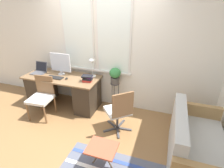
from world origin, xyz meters
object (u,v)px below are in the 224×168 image
(folding_stool, at_px, (102,149))
(plant_stand, at_px, (115,87))
(laptop, at_px, (39,71))
(office_chair_swivel, at_px, (119,111))
(mouse, at_px, (67,78))
(couch_loveseat, at_px, (194,148))
(desk_lamp, at_px, (92,63))
(book_stack, at_px, (87,78))
(monitor, at_px, (60,63))
(keyboard, at_px, (55,77))
(potted_plant, at_px, (115,75))
(desk_chair_wooden, at_px, (42,96))

(folding_stool, bearing_deg, plant_stand, 101.48)
(laptop, bearing_deg, office_chair_swivel, -13.35)
(mouse, xyz_separation_m, couch_loveseat, (2.56, -0.73, -0.45))
(desk_lamp, distance_m, book_stack, 0.38)
(monitor, distance_m, folding_stool, 2.20)
(keyboard, xyz_separation_m, potted_plant, (1.25, 0.40, 0.07))
(mouse, bearing_deg, monitor, 141.25)
(laptop, distance_m, potted_plant, 1.79)
(office_chair_swivel, relative_size, couch_loveseat, 0.64)
(desk_lamp, bearing_deg, mouse, -144.74)
(book_stack, xyz_separation_m, potted_plant, (0.49, 0.34, 0.01))
(laptop, distance_m, plant_stand, 1.81)
(monitor, xyz_separation_m, mouse, (0.26, -0.21, -0.24))
(office_chair_swivel, relative_size, folding_stool, 2.11)
(monitor, distance_m, mouse, 0.41)
(desk_lamp, relative_size, desk_chair_wooden, 0.48)
(book_stack, bearing_deg, folding_stool, -56.99)
(office_chair_swivel, height_order, plant_stand, office_chair_swivel)
(desk_lamp, relative_size, folding_stool, 0.97)
(mouse, bearing_deg, book_stack, 5.13)
(book_stack, distance_m, plant_stand, 0.66)
(couch_loveseat, bearing_deg, desk_lamp, 63.30)
(desk_lamp, xyz_separation_m, desk_chair_wooden, (-0.85, -0.72, -0.58))
(book_stack, relative_size, couch_loveseat, 0.17)
(keyboard, relative_size, couch_loveseat, 0.26)
(mouse, distance_m, potted_plant, 1.05)
(book_stack, distance_m, potted_plant, 0.60)
(monitor, height_order, mouse, monitor)
(couch_loveseat, bearing_deg, monitor, 71.71)
(keyboard, relative_size, potted_plant, 1.05)
(mouse, relative_size, book_stack, 0.32)
(laptop, bearing_deg, desk_lamp, 9.61)
(desk_lamp, bearing_deg, folding_stool, -61.73)
(plant_stand, height_order, folding_stool, plant_stand)
(keyboard, distance_m, desk_lamp, 0.88)
(book_stack, xyz_separation_m, plant_stand, (0.49, 0.34, -0.29))
(folding_stool, bearing_deg, mouse, 136.79)
(monitor, relative_size, folding_stool, 1.16)
(monitor, xyz_separation_m, office_chair_swivel, (1.56, -0.59, -0.53))
(laptop, height_order, desk_lamp, desk_lamp)
(monitor, bearing_deg, book_stack, -12.53)
(laptop, height_order, folding_stool, laptop)
(plant_stand, bearing_deg, monitor, -171.85)
(laptop, xyz_separation_m, book_stack, (1.27, -0.07, 0.02))
(book_stack, bearing_deg, desk_chair_wooden, -153.20)
(monitor, bearing_deg, mouse, -38.75)
(keyboard, xyz_separation_m, mouse, (0.28, 0.02, 0.01))
(keyboard, bearing_deg, laptop, 165.58)
(monitor, bearing_deg, plant_stand, 8.15)
(couch_loveseat, height_order, plant_stand, couch_loveseat)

